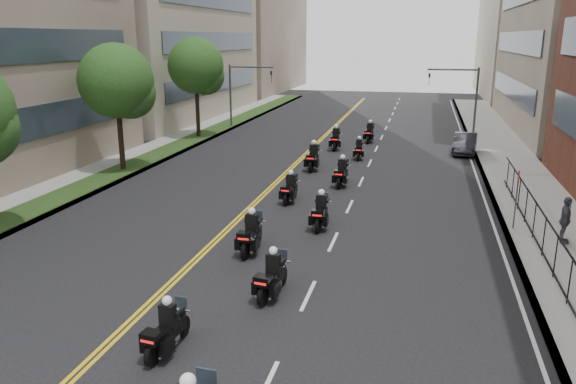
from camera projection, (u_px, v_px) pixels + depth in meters
name	position (u px, v px, depth m)	size (l,w,h in m)	color
sidewalk_right	(526.00, 190.00, 29.94)	(4.00, 90.00, 0.15)	gray
sidewalk_left	(120.00, 166.00, 35.36)	(4.00, 90.00, 0.15)	gray
grass_strip	(131.00, 166.00, 35.16)	(2.00, 90.00, 0.04)	#1A3413
building_left_far	(235.00, 2.00, 83.81)	(16.00, 28.00, 26.00)	#776657
iron_fence	(562.00, 268.00, 17.76)	(0.05, 28.00, 1.50)	black
street_trees	(63.00, 96.00, 27.81)	(4.40, 38.40, 7.98)	black
traffic_signal_right	(464.00, 91.00, 45.45)	(4.09, 0.20, 5.60)	#3F3F44
traffic_signal_left	(240.00, 87.00, 49.76)	(4.09, 0.20, 5.60)	#3F3F44
motorcycle_2	(166.00, 331.00, 14.52)	(0.59, 2.10, 1.55)	black
motorcycle_3	(272.00, 277.00, 17.68)	(0.67, 2.21, 1.63)	black
motorcycle_4	(251.00, 235.00, 21.33)	(0.54, 2.37, 1.75)	black
motorcycle_5	(321.00, 213.00, 24.09)	(0.53, 2.29, 1.69)	black
motorcycle_6	(290.00, 189.00, 27.89)	(0.51, 2.18, 1.61)	black
motorcycle_7	(342.00, 174.00, 30.90)	(0.56, 2.35, 1.73)	black
motorcycle_8	(313.00, 158.00, 34.60)	(0.58, 2.51, 1.85)	black
motorcycle_9	(359.00, 150.00, 37.71)	(0.53, 2.10, 1.55)	black
motorcycle_10	(336.00, 140.00, 40.88)	(0.62, 2.46, 1.81)	black
motorcycle_11	(370.00, 133.00, 43.71)	(0.57, 2.37, 1.75)	black
parked_sedan	(465.00, 144.00, 39.48)	(1.50, 4.29, 1.41)	black
pedestrian_c	(565.00, 220.00, 21.84)	(1.09, 0.45, 1.86)	#45464E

